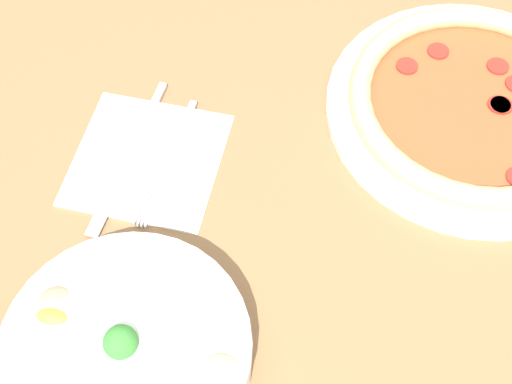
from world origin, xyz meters
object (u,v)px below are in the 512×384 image
pizza (471,104)px  knife (129,148)px  fork (165,159)px  bowl (122,350)px

pizza → knife: bearing=18.0°
fork → knife: 0.04m
bowl → fork: bowl is taller
pizza → fork: pizza is taller
pizza → fork: (0.33, 0.13, -0.01)m
pizza → bowl: size_ratio=1.48×
pizza → fork: 0.36m
bowl → fork: 0.23m
pizza → knife: 0.40m
knife → pizza: bearing=114.3°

